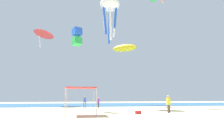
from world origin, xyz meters
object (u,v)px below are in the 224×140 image
object	(u,v)px
canopy_tent	(81,89)
kite_delta_red	(44,33)
person_near_tent	(85,101)
person_central	(169,102)
kite_octopus_white	(110,6)
kite_diamond_black	(107,2)
kite_box_blue	(77,37)
kite_inflatable_yellow	(125,48)
cooler_box	(138,112)
person_leftmost	(98,102)

from	to	relation	value
canopy_tent	kite_delta_red	size ratio (longest dim) A/B	0.50
person_near_tent	person_central	distance (m)	14.36
kite_octopus_white	kite_diamond_black	world-z (taller)	kite_diamond_black
person_central	canopy_tent	bearing A→B (deg)	146.81
kite_delta_red	person_central	bearing A→B (deg)	0.24
kite_box_blue	kite_diamond_black	distance (m)	19.50
kite_delta_red	kite_inflatable_yellow	bearing A→B (deg)	58.39
kite_box_blue	kite_delta_red	distance (m)	17.53
canopy_tent	kite_octopus_white	distance (m)	17.58
cooler_box	person_near_tent	bearing A→B (deg)	110.32
cooler_box	kite_box_blue	world-z (taller)	kite_box_blue
kite_inflatable_yellow	kite_diamond_black	xyz separation A→B (m)	(-4.54, -3.33, 8.80)
person_near_tent	kite_delta_red	distance (m)	17.46
cooler_box	kite_octopus_white	bearing A→B (deg)	96.43
person_leftmost	person_central	xyz separation A→B (m)	(6.18, -11.39, 0.15)
kite_box_blue	kite_octopus_white	bearing A→B (deg)	16.79
kite_inflatable_yellow	kite_delta_red	bearing A→B (deg)	-142.44
person_leftmost	kite_octopus_white	world-z (taller)	kite_octopus_white
kite_diamond_black	kite_delta_red	world-z (taller)	kite_diamond_black
person_central	kite_inflatable_yellow	xyz separation A→B (m)	(0.71, 22.13, 11.29)
cooler_box	kite_inflatable_yellow	world-z (taller)	kite_inflatable_yellow
canopy_tent	person_near_tent	size ratio (longest dim) A/B	1.51
canopy_tent	kite_box_blue	bearing A→B (deg)	94.37
canopy_tent	kite_inflatable_yellow	size ratio (longest dim) A/B	0.49
person_near_tent	kite_inflatable_yellow	world-z (taller)	kite_inflatable_yellow
kite_box_blue	kite_octopus_white	world-z (taller)	kite_octopus_white
canopy_tent	person_near_tent	distance (m)	13.23
kite_box_blue	kite_diamond_black	xyz separation A→B (m)	(5.88, 14.18, 12.03)
kite_inflatable_yellow	canopy_tent	bearing A→B (deg)	-82.12
person_central	kite_delta_red	size ratio (longest dim) A/B	0.33
kite_delta_red	canopy_tent	bearing A→B (deg)	-20.76
kite_diamond_black	kite_delta_red	distance (m)	14.15
person_central	kite_inflatable_yellow	size ratio (longest dim) A/B	0.32
person_leftmost	person_central	bearing A→B (deg)	-149.40
cooler_box	canopy_tent	bearing A→B (deg)	-174.13
person_near_tent	kite_inflatable_yellow	size ratio (longest dim) A/B	0.32
person_central	kite_octopus_white	size ratio (longest dim) A/B	0.26
kite_octopus_white	kite_delta_red	bearing A→B (deg)	-8.99
person_central	kite_delta_red	bearing A→B (deg)	86.77
canopy_tent	kite_octopus_white	bearing A→B (deg)	67.11
kite_delta_red	kite_box_blue	bearing A→B (deg)	-16.03
kite_inflatable_yellow	kite_delta_red	xyz separation A→B (m)	(-16.79, -1.99, 1.87)
person_central	person_near_tent	bearing A→B (deg)	83.39
person_near_tent	person_leftmost	world-z (taller)	person_near_tent
kite_inflatable_yellow	kite_box_blue	bearing A→B (deg)	-89.95
person_near_tent	kite_octopus_white	bearing A→B (deg)	168.31
kite_inflatable_yellow	person_near_tent	bearing A→B (deg)	-100.04
kite_inflatable_yellow	kite_box_blue	xyz separation A→B (m)	(-10.42, -17.51, -3.23)
canopy_tent	person_near_tent	world-z (taller)	canopy_tent
canopy_tent	person_central	xyz separation A→B (m)	(9.25, 1.41, -1.28)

